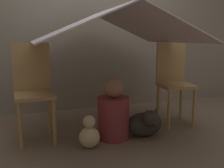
% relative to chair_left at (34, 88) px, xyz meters
% --- Properties ---
extents(ground_plane, '(8.80, 8.80, 0.00)m').
position_rel_chair_left_xyz_m(ground_plane, '(0.78, -0.23, -0.52)').
color(ground_plane, '#7A6651').
extents(wall_back, '(7.00, 0.05, 2.50)m').
position_rel_chair_left_xyz_m(wall_back, '(0.78, 0.93, 0.73)').
color(wall_back, gray).
rests_on(wall_back, ground_plane).
extents(chair_left, '(0.38, 0.38, 0.95)m').
position_rel_chair_left_xyz_m(chair_left, '(0.00, 0.00, 0.00)').
color(chair_left, tan).
rests_on(chair_left, ground_plane).
extents(chair_right, '(0.40, 0.40, 0.95)m').
position_rel_chair_left_xyz_m(chair_right, '(1.57, -0.00, 0.00)').
color(chair_right, tan).
rests_on(chair_right, ground_plane).
extents(sheet_canopy, '(1.56, 1.40, 0.34)m').
position_rel_chair_left_xyz_m(sheet_canopy, '(0.78, -0.07, 0.60)').
color(sheet_canopy, silver).
extents(person_front, '(0.32, 0.32, 0.62)m').
position_rel_chair_left_xyz_m(person_front, '(0.74, -0.24, -0.26)').
color(person_front, maroon).
rests_on(person_front, ground_plane).
extents(dog, '(0.38, 0.38, 0.33)m').
position_rel_chair_left_xyz_m(dog, '(1.06, -0.31, -0.38)').
color(dog, '#332D28').
rests_on(dog, ground_plane).
extents(plush_toy, '(0.19, 0.19, 0.31)m').
position_rel_chair_left_xyz_m(plush_toy, '(0.46, -0.38, -0.40)').
color(plush_toy, beige).
rests_on(plush_toy, ground_plane).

